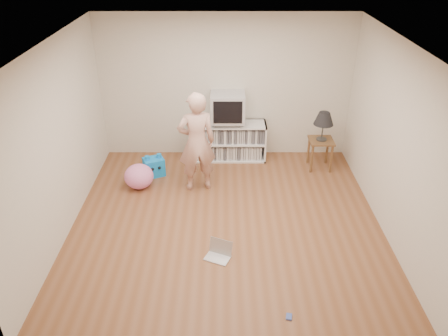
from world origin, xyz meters
name	(u,v)px	position (x,y,z in m)	size (l,w,h in m)	color
ground	(226,221)	(0.00, 0.00, 0.00)	(4.50, 4.50, 0.00)	brown
walls	(226,142)	(0.00, 0.00, 1.30)	(4.52, 4.52, 2.60)	beige
ceiling	(227,44)	(0.00, 0.00, 2.60)	(4.50, 4.50, 0.01)	white
media_unit	(228,141)	(0.03, 2.04, 0.35)	(1.40, 0.45, 0.70)	white
dvd_deck	(228,122)	(0.03, 2.02, 0.73)	(0.45, 0.35, 0.07)	gray
crt_tv	(228,107)	(0.03, 2.02, 1.02)	(0.60, 0.53, 0.50)	#B4B4BA
side_table	(321,147)	(1.68, 1.65, 0.42)	(0.42, 0.42, 0.55)	brown
table_lamp	(324,119)	(1.68, 1.65, 0.94)	(0.34, 0.34, 0.52)	#333333
person	(197,143)	(-0.46, 0.96, 0.83)	(0.61, 0.40, 1.66)	#D9A694
laptop	(219,252)	(-0.10, -0.77, 0.06)	(0.39, 0.36, 0.22)	silver
playing_cards	(289,317)	(0.70, -1.81, 0.01)	(0.07, 0.09, 0.02)	#445BB5
plush_blue	(154,167)	(-1.25, 1.38, 0.17)	(0.42, 0.38, 0.39)	#0C88EB
plush_pink	(139,176)	(-1.44, 0.98, 0.20)	(0.48, 0.48, 0.41)	pink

